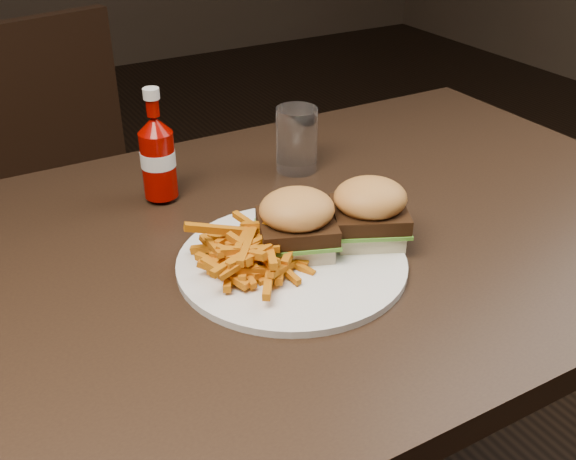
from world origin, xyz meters
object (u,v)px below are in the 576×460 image
dining_table (319,237)px  chair_far (8,210)px  plate (292,262)px  ketchup_bottle (159,165)px  tumbler (297,140)px

dining_table → chair_far: (-0.34, 0.93, -0.30)m
dining_table → plate: (-0.09, -0.07, 0.03)m
plate → ketchup_bottle: (-0.08, 0.27, 0.06)m
dining_table → chair_far: dining_table is taller
chair_far → dining_table: bearing=95.8°
chair_far → tumbler: tumbler is taller
dining_table → ketchup_bottle: bearing=131.1°
chair_far → plate: 1.09m
plate → tumbler: 0.31m
dining_table → tumbler: (0.07, 0.19, 0.08)m
dining_table → ketchup_bottle: (-0.17, 0.20, 0.08)m
chair_far → ketchup_bottle: bearing=88.6°
dining_table → plate: 0.12m
ketchup_bottle → plate: bearing=-73.1°
tumbler → chair_far: bearing=118.8°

